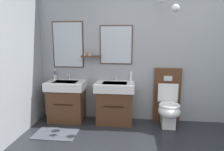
{
  "coord_description": "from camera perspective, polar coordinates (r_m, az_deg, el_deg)",
  "views": [
    {
      "loc": [
        -0.52,
        -2.05,
        1.54
      ],
      "look_at": [
        -0.93,
        1.49,
        0.88
      ],
      "focal_mm": 32.88,
      "sensor_mm": 36.0,
      "label": 1
    }
  ],
  "objects": [
    {
      "name": "tap_on_right_sink",
      "position": [
        3.82,
        1.08,
        -0.37
      ],
      "size": [
        0.03,
        0.13,
        0.11
      ],
      "color": "silver",
      "rests_on": "vanity_sink_right"
    },
    {
      "name": "toothbrush_cup",
      "position": [
        4.09,
        -15.53,
        -0.22
      ],
      "size": [
        0.07,
        0.07,
        0.2
      ],
      "color": "silver",
      "rests_on": "vanity_sink_left"
    },
    {
      "name": "soap_dispenser",
      "position": [
        3.8,
        5.28,
        -0.25
      ],
      "size": [
        0.06,
        0.06,
        0.2
      ],
      "color": "white",
      "rests_on": "vanity_sink_right"
    },
    {
      "name": "vanity_sink_right",
      "position": [
        3.76,
        0.8,
        -7.28
      ],
      "size": [
        0.7,
        0.48,
        0.75
      ],
      "color": "#56331E",
      "rests_on": "ground"
    },
    {
      "name": "wall_back",
      "position": [
        3.86,
        14.11,
        7.18
      ],
      "size": [
        4.87,
        0.61,
        2.67
      ],
      "color": "#999EA3",
      "rests_on": "ground"
    },
    {
      "name": "bath_mat",
      "position": [
        3.57,
        -15.35,
        -15.35
      ],
      "size": [
        0.68,
        0.44,
        0.01
      ],
      "primitive_type": "cube",
      "color": "#474C56",
      "rests_on": "ground"
    },
    {
      "name": "tap_on_left_sink",
      "position": [
        4.0,
        -11.89,
        -0.08
      ],
      "size": [
        0.03,
        0.13,
        0.11
      ],
      "color": "silver",
      "rests_on": "vanity_sink_left"
    },
    {
      "name": "toilet",
      "position": [
        3.79,
        15.28,
        -7.78
      ],
      "size": [
        0.48,
        0.63,
        1.0
      ],
      "color": "#56331E",
      "rests_on": "ground"
    },
    {
      "name": "vanity_sink_left",
      "position": [
        3.94,
        -12.45,
        -6.66
      ],
      "size": [
        0.7,
        0.48,
        0.75
      ],
      "color": "#56331E",
      "rests_on": "ground"
    }
  ]
}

